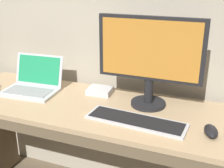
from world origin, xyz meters
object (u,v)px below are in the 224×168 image
object	(u,v)px
external_monitor	(150,58)
wired_keyboard	(136,121)
computer_mouse	(211,131)
laptop_silver	(32,86)
external_drive_box	(100,91)

from	to	relation	value
external_monitor	wired_keyboard	world-z (taller)	external_monitor
wired_keyboard	computer_mouse	size ratio (longest dim) A/B	4.50
laptop_silver	wired_keyboard	size ratio (longest dim) A/B	0.67
wired_keyboard	external_monitor	bearing A→B (deg)	88.37
wired_keyboard	external_drive_box	world-z (taller)	external_drive_box
external_monitor	computer_mouse	xyz separation A→B (m)	(0.35, -0.19, -0.26)
laptop_silver	external_monitor	distance (m)	0.76
external_monitor	external_drive_box	bearing A→B (deg)	167.90
external_monitor	wired_keyboard	size ratio (longest dim) A/B	1.09
computer_mouse	external_drive_box	distance (m)	0.71
laptop_silver	external_drive_box	bearing A→B (deg)	16.74
laptop_silver	external_monitor	size ratio (longest dim) A/B	0.61
wired_keyboard	computer_mouse	world-z (taller)	computer_mouse
external_monitor	wired_keyboard	distance (m)	0.34
external_monitor	external_drive_box	distance (m)	0.41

